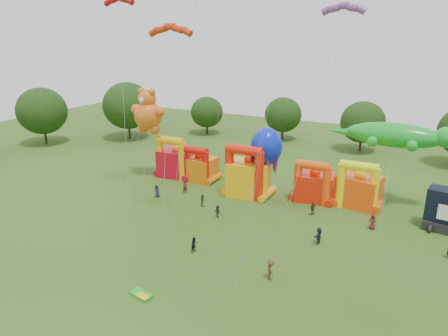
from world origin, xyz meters
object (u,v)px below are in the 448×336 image
at_px(bouncy_castle_0, 176,161).
at_px(spectator_0, 157,191).
at_px(gecko_kite, 392,148).
at_px(teddy_bear_kite, 147,130).
at_px(octopus_kite, 269,160).
at_px(bouncy_castle_2, 248,176).
at_px(spectator_4, 313,209).

distance_m(bouncy_castle_0, spectator_0, 9.00).
bearing_deg(gecko_kite, bouncy_castle_0, -174.73).
distance_m(teddy_bear_kite, octopus_kite, 19.10).
relative_size(bouncy_castle_0, teddy_bear_kite, 0.48).
bearing_deg(gecko_kite, teddy_bear_kite, -170.29).
xyz_separation_m(teddy_bear_kite, spectator_0, (5.53, -5.55, -6.76)).
bearing_deg(bouncy_castle_2, spectator_0, -148.31).
relative_size(gecko_kite, spectator_0, 8.48).
height_order(teddy_bear_kite, spectator_0, teddy_bear_kite).
xyz_separation_m(gecko_kite, octopus_kite, (-14.76, -3.79, -2.62)).
distance_m(gecko_kite, octopus_kite, 15.46).
bearing_deg(spectator_0, spectator_4, 13.05).
xyz_separation_m(gecko_kite, spectator_0, (-28.06, -11.30, -6.89)).
xyz_separation_m(bouncy_castle_2, octopus_kite, (2.66, 0.94, 2.37)).
bearing_deg(spectator_0, gecko_kite, 23.58).
relative_size(bouncy_castle_2, spectator_4, 4.36).
bearing_deg(teddy_bear_kite, spectator_0, -45.10).
distance_m(gecko_kite, spectator_0, 31.02).
xyz_separation_m(teddy_bear_kite, octopus_kite, (18.83, 1.96, -2.49)).
xyz_separation_m(bouncy_castle_0, bouncy_castle_2, (13.20, -1.90, 0.28)).
relative_size(bouncy_castle_0, bouncy_castle_2, 0.90).
distance_m(octopus_kite, spectator_4, 9.05).
distance_m(bouncy_castle_2, spectator_4, 10.35).
height_order(bouncy_castle_2, teddy_bear_kite, teddy_bear_kite).
xyz_separation_m(bouncy_castle_2, gecko_kite, (17.42, 4.73, 4.99)).
xyz_separation_m(bouncy_castle_0, spectator_4, (23.07, -4.33, -1.67)).
bearing_deg(gecko_kite, spectator_0, -158.07).
bearing_deg(teddy_bear_kite, bouncy_castle_2, 3.60).
height_order(bouncy_castle_0, teddy_bear_kite, teddy_bear_kite).
relative_size(teddy_bear_kite, spectator_0, 7.74).
bearing_deg(bouncy_castle_0, spectator_0, -73.16).
height_order(bouncy_castle_0, gecko_kite, gecko_kite).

